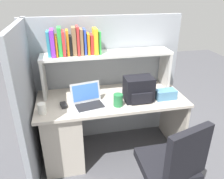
% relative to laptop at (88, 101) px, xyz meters
% --- Properties ---
extents(ground_plane, '(8.00, 8.00, 0.00)m').
position_rel_laptop_xyz_m(ground_plane, '(0.26, 0.12, -0.78)').
color(ground_plane, '#4C4C51').
extents(desk, '(1.60, 0.70, 0.73)m').
position_rel_laptop_xyz_m(desk, '(-0.12, 0.12, -0.38)').
color(desk, beige).
rests_on(desk, ground_plane).
extents(cubicle_partition_rear, '(1.84, 0.05, 1.55)m').
position_rel_laptop_xyz_m(cubicle_partition_rear, '(0.26, 0.50, -0.01)').
color(cubicle_partition_rear, gray).
rests_on(cubicle_partition_rear, ground_plane).
extents(cubicle_partition_left, '(0.05, 1.06, 1.55)m').
position_rel_laptop_xyz_m(cubicle_partition_left, '(-0.59, 0.07, -0.01)').
color(cubicle_partition_left, gray).
rests_on(cubicle_partition_left, ground_plane).
extents(overhead_hutch, '(1.44, 0.28, 0.45)m').
position_rel_laptop_xyz_m(overhead_hutch, '(0.26, 0.32, 0.30)').
color(overhead_hutch, beige).
rests_on(overhead_hutch, desk).
extents(reference_books_on_shelf, '(0.54, 0.19, 0.29)m').
position_rel_laptop_xyz_m(reference_books_on_shelf, '(-0.09, 0.32, 0.53)').
color(reference_books_on_shelf, teal).
rests_on(reference_books_on_shelf, overhead_hutch).
extents(laptop, '(0.35, 0.31, 0.22)m').
position_rel_laptop_xyz_m(laptop, '(0.00, 0.00, 0.00)').
color(laptop, '#B7BABF').
rests_on(laptop, desk).
extents(backpack, '(0.30, 0.22, 0.26)m').
position_rel_laptop_xyz_m(backpack, '(0.54, 0.01, 0.07)').
color(backpack, black).
rests_on(backpack, desk).
extents(computer_mouse, '(0.08, 0.11, 0.03)m').
position_rel_laptop_xyz_m(computer_mouse, '(-0.25, 0.03, -0.03)').
color(computer_mouse, '#262628').
rests_on(computer_mouse, desk).
extents(paper_cup, '(0.08, 0.08, 0.11)m').
position_rel_laptop_xyz_m(paper_cup, '(-0.45, -0.07, 0.00)').
color(paper_cup, white).
rests_on(paper_cup, desk).
extents(tissue_box, '(0.22, 0.13, 0.10)m').
position_rel_laptop_xyz_m(tissue_box, '(0.84, -0.02, -0.00)').
color(tissue_box, teal).
rests_on(tissue_box, desk).
extents(snack_canister, '(0.10, 0.10, 0.13)m').
position_rel_laptop_xyz_m(snack_canister, '(0.30, -0.07, 0.01)').
color(snack_canister, '#26723F').
rests_on(snack_canister, desk).
extents(office_chair, '(0.52, 0.54, 0.93)m').
position_rel_laptop_xyz_m(office_chair, '(0.59, -0.73, -0.39)').
color(office_chair, black).
rests_on(office_chair, ground_plane).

